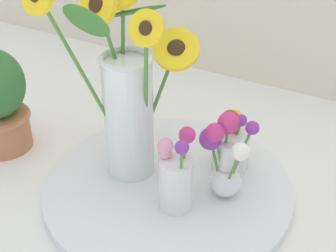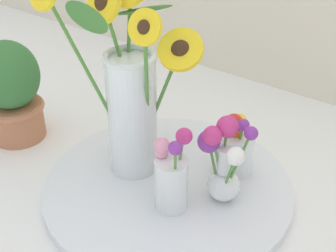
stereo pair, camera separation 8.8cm
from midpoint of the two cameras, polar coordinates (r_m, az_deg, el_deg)
ground_plane at (r=0.97m, az=-4.63°, el=-8.23°), size 6.00×6.00×0.00m
serving_tray at (r=0.96m, az=-2.63°, el=-7.49°), size 0.50×0.50×0.02m
mason_jar_sunflowers at (r=0.91m, az=-7.71°, el=3.25°), size 0.27×0.22×0.42m
vase_small_center at (r=0.86m, az=-1.97°, el=-6.36°), size 0.07×0.07×0.16m
vase_bulb_right at (r=0.88m, az=4.10°, el=-4.07°), size 0.10×0.08×0.18m
vase_small_back at (r=0.97m, az=5.18°, el=-2.08°), size 0.08×0.08×0.14m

